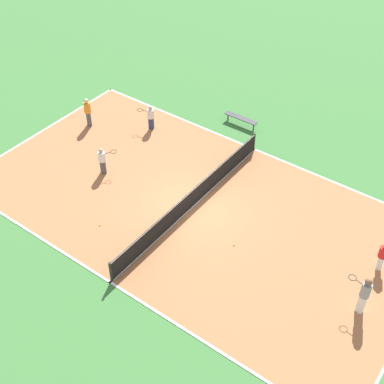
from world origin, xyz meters
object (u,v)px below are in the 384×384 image
(player_near_white, at_px, (102,159))
(player_coach_red, at_px, (383,255))
(bench, at_px, (241,119))
(tennis_ball_right_alley, at_px, (234,245))
(player_center_orange, at_px, (88,110))
(tennis_net, at_px, (192,198))
(player_far_white, at_px, (151,116))
(tennis_ball_near_net, at_px, (100,225))
(player_baseline_gray, at_px, (365,293))

(player_near_white, xyz_separation_m, player_coach_red, (-2.06, 13.06, -0.02))
(bench, xyz_separation_m, player_coach_red, (5.39, 9.95, 0.42))
(tennis_ball_right_alley, bearing_deg, player_center_orange, -104.19)
(tennis_net, distance_m, player_center_orange, 8.59)
(tennis_ball_right_alley, bearing_deg, player_coach_red, 113.93)
(player_far_white, distance_m, tennis_ball_near_net, 7.68)
(tennis_net, height_order, player_baseline_gray, player_baseline_gray)
(player_coach_red, relative_size, player_baseline_gray, 0.77)
(bench, relative_size, player_center_orange, 1.18)
(bench, height_order, player_center_orange, player_center_orange)
(player_baseline_gray, height_order, player_center_orange, player_baseline_gray)
(player_baseline_gray, bearing_deg, tennis_net, 4.39)
(player_coach_red, height_order, player_baseline_gray, player_baseline_gray)
(player_coach_red, xyz_separation_m, player_baseline_gray, (2.42, 0.21, 0.28))
(tennis_net, distance_m, bench, 7.12)
(player_coach_red, bearing_deg, tennis_ball_right_alley, -80.59)
(tennis_ball_right_alley, height_order, tennis_ball_near_net, same)
(player_coach_red, bearing_deg, player_far_white, -113.71)
(tennis_net, relative_size, player_center_orange, 6.49)
(player_baseline_gray, distance_m, player_center_orange, 16.97)
(player_center_orange, bearing_deg, player_far_white, 58.12)
(bench, height_order, tennis_ball_right_alley, bench)
(player_far_white, bearing_deg, player_baseline_gray, 141.94)
(player_near_white, relative_size, player_center_orange, 0.87)
(tennis_net, bearing_deg, tennis_ball_right_alley, 72.88)
(tennis_net, distance_m, tennis_ball_near_net, 4.22)
(player_far_white, height_order, tennis_ball_right_alley, player_far_white)
(tennis_net, xyz_separation_m, player_near_white, (0.57, -4.89, 0.28))
(player_far_white, distance_m, player_near_white, 4.30)
(player_far_white, bearing_deg, player_coach_red, 151.26)
(tennis_ball_right_alley, bearing_deg, player_far_white, -118.89)
(tennis_ball_near_net, bearing_deg, player_baseline_gray, 102.56)
(player_coach_red, distance_m, player_center_orange, 16.52)
(bench, relative_size, tennis_ball_near_net, 28.53)
(player_center_orange, relative_size, tennis_ball_near_net, 24.25)
(player_near_white, bearing_deg, tennis_net, -52.21)
(player_coach_red, distance_m, player_baseline_gray, 2.45)
(player_far_white, bearing_deg, player_near_white, 77.85)
(tennis_net, bearing_deg, player_center_orange, -103.18)
(tennis_ball_right_alley, bearing_deg, tennis_net, -107.12)
(player_baseline_gray, height_order, tennis_ball_near_net, player_baseline_gray)
(tennis_ball_near_net, bearing_deg, tennis_ball_right_alley, 114.92)
(player_near_white, distance_m, player_center_orange, 4.28)
(player_far_white, relative_size, player_near_white, 0.96)
(tennis_ball_right_alley, distance_m, tennis_ball_near_net, 5.89)
(bench, xyz_separation_m, player_near_white, (7.46, -3.11, 0.44))
(player_near_white, xyz_separation_m, player_center_orange, (-2.53, -3.45, 0.13))
(player_coach_red, relative_size, tennis_ball_near_net, 20.75)
(player_baseline_gray, bearing_deg, player_center_orange, 0.94)
(bench, distance_m, player_far_white, 4.87)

